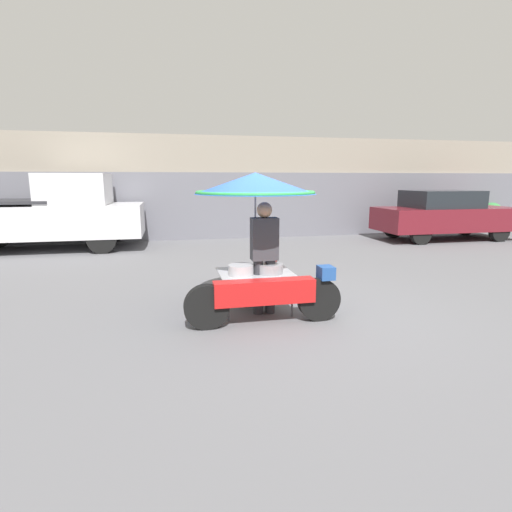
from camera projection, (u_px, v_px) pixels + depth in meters
name	position (u px, v px, depth m)	size (l,w,h in m)	color
ground_plane	(294.00, 314.00, 5.88)	(36.00, 36.00, 0.00)	slate
shopfront_building	(219.00, 188.00, 13.97)	(28.00, 2.06, 3.33)	gray
vendor_motorcycle_cart	(257.00, 209.00, 5.65)	(2.16, 1.74, 2.04)	black
vendor_person	(264.00, 252.00, 5.73)	(0.38, 0.22, 1.63)	#2D2D33
parked_car	(445.00, 215.00, 12.95)	(4.51, 1.78, 1.59)	black
pickup_truck	(51.00, 214.00, 10.95)	(5.15, 1.87, 2.10)	black
potted_plant	(491.00, 215.00, 14.82)	(0.85, 0.85, 1.10)	gray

